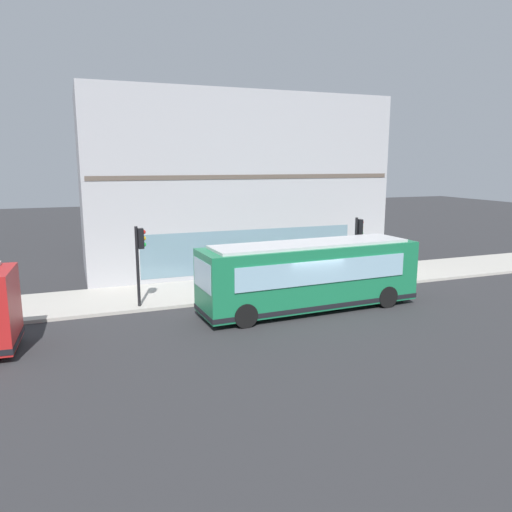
{
  "coord_description": "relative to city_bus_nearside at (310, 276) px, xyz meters",
  "views": [
    {
      "loc": [
        -18.64,
        9.52,
        6.51
      ],
      "look_at": [
        2.19,
        1.6,
        2.26
      ],
      "focal_mm": 34.27,
      "sensor_mm": 36.0,
      "label": 1
    }
  ],
  "objects": [
    {
      "name": "traffic_light_near_corner",
      "position": [
        2.85,
        -4.28,
        1.08
      ],
      "size": [
        0.32,
        0.49,
        3.56
      ],
      "color": "black",
      "rests_on": "sidewalk_curb"
    },
    {
      "name": "city_bus_nearside",
      "position": [
        0.0,
        0.0,
        0.0
      ],
      "size": [
        3.01,
        10.15,
        3.07
      ],
      "color": "#197247",
      "rests_on": "ground"
    },
    {
      "name": "pedestrian_near_building_entrance",
      "position": [
        5.84,
        -5.26,
        -0.45
      ],
      "size": [
        0.32,
        0.32,
        1.66
      ],
      "color": "#3359A5",
      "rests_on": "sidewalk_curb"
    },
    {
      "name": "traffic_light_down_block",
      "position": [
        2.74,
        7.04,
        1.13
      ],
      "size": [
        0.32,
        0.49,
        3.63
      ],
      "color": "black",
      "rests_on": "sidewalk_curb"
    },
    {
      "name": "pedestrian_by_light_pole",
      "position": [
        3.43,
        -7.68,
        -0.52
      ],
      "size": [
        0.32,
        0.32,
        1.55
      ],
      "color": "#3359A5",
      "rests_on": "sidewalk_curb"
    },
    {
      "name": "fire_hydrant",
      "position": [
        4.2,
        -5.57,
        -1.04
      ],
      "size": [
        0.35,
        0.35,
        0.74
      ],
      "color": "yellow",
      "rests_on": "sidewalk_curb"
    },
    {
      "name": "pedestrian_near_hydrant",
      "position": [
        4.72,
        -0.78,
        -0.52
      ],
      "size": [
        0.32,
        0.32,
        1.55
      ],
      "color": "#3F8C4C",
      "rests_on": "sidewalk_curb"
    },
    {
      "name": "newspaper_vending_box",
      "position": [
        6.13,
        3.1,
        -0.95
      ],
      "size": [
        0.44,
        0.43,
        0.9
      ],
      "color": "#263F99",
      "rests_on": "sidewalk_curb"
    },
    {
      "name": "pedestrian_walking_along_curb",
      "position": [
        3.83,
        3.14,
        -0.37
      ],
      "size": [
        0.32,
        0.32,
        1.78
      ],
      "color": "silver",
      "rests_on": "sidewalk_curb"
    },
    {
      "name": "ground",
      "position": [
        -0.38,
        0.28,
        -1.55
      ],
      "size": [
        120.0,
        120.0,
        0.0
      ],
      "primitive_type": "plane",
      "color": "#2D2D30"
    },
    {
      "name": "sidewalk_curb",
      "position": [
        4.48,
        0.28,
        -1.48
      ],
      "size": [
        4.52,
        40.0,
        0.15
      ],
      "primitive_type": "cube",
      "color": "#B2ADA3",
      "rests_on": "ground"
    },
    {
      "name": "building_corner",
      "position": [
        10.05,
        0.28,
        3.67
      ],
      "size": [
        6.67,
        17.93,
        10.46
      ],
      "color": "#A8A8AD",
      "rests_on": "ground"
    }
  ]
}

